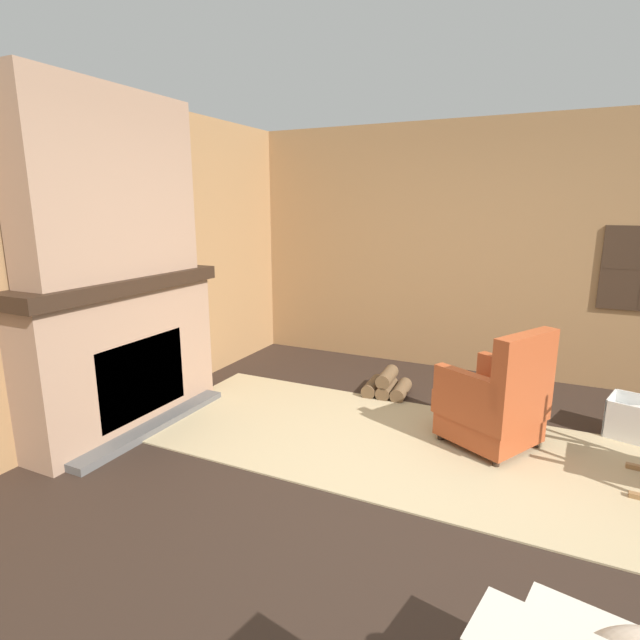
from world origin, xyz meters
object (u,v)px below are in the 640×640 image
object	(u,v)px
oil_lamp_vase	(74,268)
storage_case	(133,264)
firewood_stack	(387,385)
armchair	(495,403)

from	to	relation	value
oil_lamp_vase	storage_case	distance (m)	0.56
firewood_stack	oil_lamp_vase	distance (m)	2.88
armchair	firewood_stack	distance (m)	1.26
oil_lamp_vase	firewood_stack	bearing A→B (deg)	46.86
oil_lamp_vase	storage_case	xyz separation A→B (m)	(0.00, 0.56, -0.03)
firewood_stack	storage_case	bearing A→B (deg)	-142.99
armchair	oil_lamp_vase	size ratio (longest dim) A/B	3.05
armchair	firewood_stack	bearing A→B (deg)	-3.49
armchair	storage_case	xyz separation A→B (m)	(-2.82, -0.67, 0.97)
firewood_stack	storage_case	world-z (taller)	storage_case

